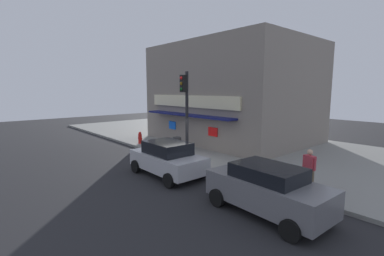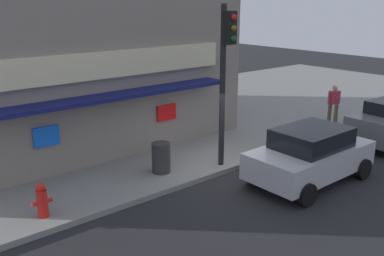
{
  "view_description": "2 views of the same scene",
  "coord_description": "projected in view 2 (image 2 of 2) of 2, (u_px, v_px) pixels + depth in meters",
  "views": [
    {
      "loc": [
        11.63,
        -9.44,
        4.13
      ],
      "look_at": [
        -1.09,
        1.69,
        1.73
      ],
      "focal_mm": 25.26,
      "sensor_mm": 36.0,
      "label": 1
    },
    {
      "loc": [
        -8.95,
        -8.84,
        5.22
      ],
      "look_at": [
        -0.86,
        0.91,
        1.42
      ],
      "focal_mm": 39.8,
      "sensor_mm": 36.0,
      "label": 2
    }
  ],
  "objects": [
    {
      "name": "trash_can",
      "position": [
        161.0,
        158.0,
        12.96
      ],
      "size": [
        0.57,
        0.57,
        0.93
      ],
      "primitive_type": "cylinder",
      "color": "#2D2D2D",
      "rests_on": "sidewalk"
    },
    {
      "name": "sidewalk",
      "position": [
        127.0,
        126.0,
        18.11
      ],
      "size": [
        40.89,
        12.59,
        0.16
      ],
      "primitive_type": "cube",
      "color": "gray",
      "rests_on": "ground_plane"
    },
    {
      "name": "parked_car_silver",
      "position": [
        310.0,
        155.0,
        12.59
      ],
      "size": [
        4.03,
        2.13,
        1.66
      ],
      "color": "#B7B7BC",
      "rests_on": "ground_plane"
    },
    {
      "name": "pedestrian",
      "position": [
        334.0,
        102.0,
        18.03
      ],
      "size": [
        0.6,
        0.57,
        1.66
      ],
      "color": "brown",
      "rests_on": "sidewalk"
    },
    {
      "name": "fire_hydrant",
      "position": [
        42.0,
        200.0,
        10.27
      ],
      "size": [
        0.5,
        0.26,
        0.88
      ],
      "color": "red",
      "rests_on": "sidewalk"
    },
    {
      "name": "traffic_light",
      "position": [
        225.0,
        66.0,
        12.71
      ],
      "size": [
        0.32,
        0.58,
        4.98
      ],
      "color": "black",
      "rests_on": "sidewalk"
    },
    {
      "name": "ground_plane",
      "position": [
        231.0,
        172.0,
        13.49
      ],
      "size": [
        61.34,
        61.34,
        0.0
      ],
      "primitive_type": "plane",
      "color": "#232326"
    },
    {
      "name": "corner_building",
      "position": [
        50.0,
        38.0,
        16.22
      ],
      "size": [
        11.57,
        9.72,
        7.41
      ],
      "color": "gray",
      "rests_on": "sidewalk"
    }
  ]
}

